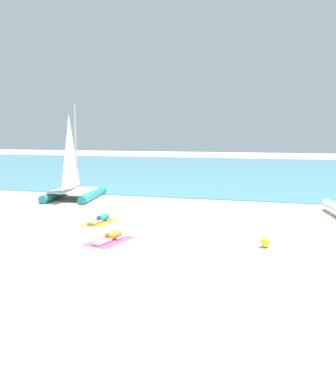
# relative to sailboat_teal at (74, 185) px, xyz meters

# --- Properties ---
(ground_plane) EXTENTS (120.00, 120.00, 0.00)m
(ground_plane) POSITION_rel_sailboat_teal_xyz_m (6.84, 1.83, -0.83)
(ground_plane) COLOR beige
(ocean_water) EXTENTS (120.00, 40.00, 0.05)m
(ocean_water) POSITION_rel_sailboat_teal_xyz_m (6.84, 21.86, -0.81)
(ocean_water) COLOR #4C9EB7
(ocean_water) RESTS_ON ground
(sailboat_teal) EXTENTS (3.38, 4.66, 5.58)m
(sailboat_teal) POSITION_rel_sailboat_teal_xyz_m (0.00, 0.00, 0.00)
(sailboat_teal) COLOR teal
(sailboat_teal) RESTS_ON ground
(towel_left) EXTENTS (1.28, 2.00, 0.01)m
(towel_left) POSITION_rel_sailboat_teal_xyz_m (4.24, -5.40, -0.83)
(towel_left) COLOR yellow
(towel_left) RESTS_ON ground
(sunbather_left) EXTENTS (0.58, 1.57, 0.30)m
(sunbather_left) POSITION_rel_sailboat_teal_xyz_m (4.25, -5.33, -0.70)
(sunbather_left) COLOR #268CCC
(sunbather_left) RESTS_ON towel_left
(towel_right) EXTENTS (1.49, 2.10, 0.01)m
(towel_right) POSITION_rel_sailboat_teal_xyz_m (5.91, -8.17, -0.83)
(towel_right) COLOR #D84C99
(towel_right) RESTS_ON ground
(sunbather_right) EXTENTS (0.73, 1.56, 0.30)m
(sunbather_right) POSITION_rel_sailboat_teal_xyz_m (5.92, -8.11, -0.70)
(sunbather_right) COLOR orange
(sunbather_right) RESTS_ON towel_right
(beach_ball) EXTENTS (0.35, 0.35, 0.35)m
(beach_ball) POSITION_rel_sailboat_teal_xyz_m (11.38, -7.47, -0.66)
(beach_ball) COLOR yellow
(beach_ball) RESTS_ON ground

